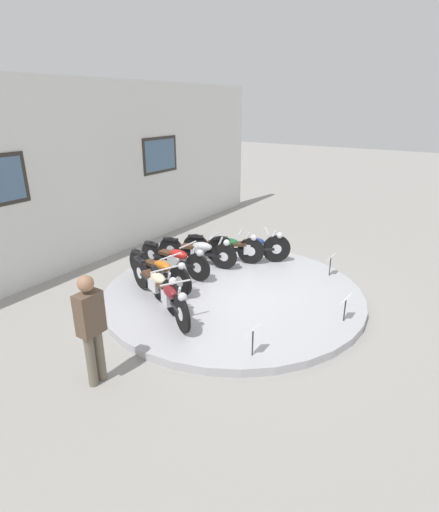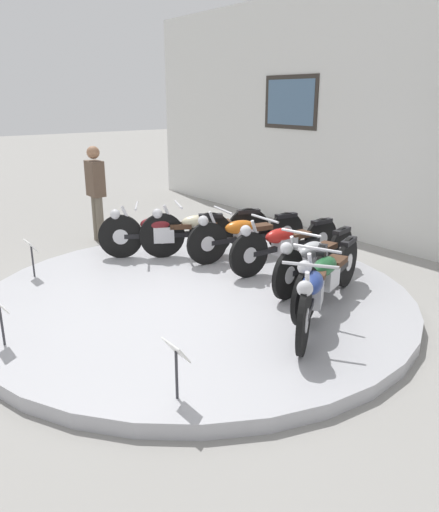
{
  "view_description": "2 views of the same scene",
  "coord_description": "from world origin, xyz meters",
  "px_view_note": "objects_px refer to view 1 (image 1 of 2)",
  "views": [
    {
      "loc": [
        -6.38,
        -3.81,
        3.77
      ],
      "look_at": [
        -0.14,
        0.24,
        0.89
      ],
      "focal_mm": 28.0,
      "sensor_mm": 36.0,
      "label": 1
    },
    {
      "loc": [
        4.77,
        -3.26,
        2.47
      ],
      "look_at": [
        0.08,
        0.3,
        0.58
      ],
      "focal_mm": 35.0,
      "sensor_mm": 36.0,
      "label": 2
    }
  ],
  "objects_px": {
    "motorcycle_orange": "(160,270)",
    "info_placard_front_left": "(253,334)",
    "motorcycle_cream": "(156,282)",
    "motorcycle_blue": "(250,247)",
    "motorcycle_maroon": "(169,295)",
    "visitor_standing": "(91,325)",
    "motorcycle_green": "(225,246)",
    "info_placard_front_centre": "(346,302)",
    "motorcycle_silver": "(199,250)",
    "motorcycle_red": "(175,258)",
    "info_placard_front_right": "(331,260)"
  },
  "relations": [
    {
      "from": "motorcycle_maroon",
      "to": "info_placard_front_right",
      "type": "relative_size",
      "value": 3.42
    },
    {
      "from": "motorcycle_orange",
      "to": "info_placard_front_left",
      "type": "xyz_separation_m",
      "value": [
        -1.1,
        -2.79,
        -0.01
      ]
    },
    {
      "from": "motorcycle_maroon",
      "to": "visitor_standing",
      "type": "distance_m",
      "value": 1.93
    },
    {
      "from": "motorcycle_orange",
      "to": "info_placard_front_centre",
      "type": "bearing_deg",
      "value": -79.35
    },
    {
      "from": "motorcycle_silver",
      "to": "info_placard_front_centre",
      "type": "distance_m",
      "value": 3.72
    },
    {
      "from": "motorcycle_blue",
      "to": "motorcycle_cream",
      "type": "bearing_deg",
      "value": 168.75
    },
    {
      "from": "info_placard_front_left",
      "to": "info_placard_front_right",
      "type": "height_order",
      "value": "same"
    },
    {
      "from": "motorcycle_silver",
      "to": "info_placard_front_centre",
      "type": "relative_size",
      "value": 3.76
    },
    {
      "from": "motorcycle_red",
      "to": "motorcycle_silver",
      "type": "relative_size",
      "value": 1.03
    },
    {
      "from": "motorcycle_maroon",
      "to": "motorcycle_cream",
      "type": "xyz_separation_m",
      "value": [
        0.28,
        0.55,
        0.01
      ]
    },
    {
      "from": "motorcycle_cream",
      "to": "motorcycle_blue",
      "type": "xyz_separation_m",
      "value": [
        2.73,
        -0.54,
        -0.0
      ]
    },
    {
      "from": "motorcycle_orange",
      "to": "motorcycle_red",
      "type": "height_order",
      "value": "same"
    },
    {
      "from": "motorcycle_cream",
      "to": "info_placard_front_right",
      "type": "distance_m",
      "value": 3.86
    },
    {
      "from": "motorcycle_green",
      "to": "info_placard_front_left",
      "type": "xyz_separation_m",
      "value": [
        -3.02,
        -2.41,
        -0.02
      ]
    },
    {
      "from": "info_placard_front_right",
      "to": "motorcycle_cream",
      "type": "bearing_deg",
      "value": 141.37
    },
    {
      "from": "motorcycle_blue",
      "to": "visitor_standing",
      "type": "height_order",
      "value": "visitor_standing"
    },
    {
      "from": "info_placard_front_right",
      "to": "visitor_standing",
      "type": "distance_m",
      "value": 5.44
    },
    {
      "from": "motorcycle_maroon",
      "to": "motorcycle_green",
      "type": "distance_m",
      "value": 2.78
    },
    {
      "from": "motorcycle_orange",
      "to": "motorcycle_blue",
      "type": "bearing_deg",
      "value": -22.82
    },
    {
      "from": "visitor_standing",
      "to": "motorcycle_red",
      "type": "bearing_deg",
      "value": 20.75
    },
    {
      "from": "motorcycle_red",
      "to": "motorcycle_cream",
      "type": "bearing_deg",
      "value": -157.14
    },
    {
      "from": "motorcycle_red",
      "to": "motorcycle_blue",
      "type": "relative_size",
      "value": 1.18
    },
    {
      "from": "motorcycle_cream",
      "to": "info_placard_front_left",
      "type": "relative_size",
      "value": 3.71
    },
    {
      "from": "motorcycle_red",
      "to": "info_placard_front_left",
      "type": "relative_size",
      "value": 3.85
    },
    {
      "from": "motorcycle_maroon",
      "to": "info_placard_front_right",
      "type": "bearing_deg",
      "value": -29.53
    },
    {
      "from": "motorcycle_blue",
      "to": "visitor_standing",
      "type": "distance_m",
      "value": 4.91
    },
    {
      "from": "motorcycle_cream",
      "to": "info_placard_front_right",
      "type": "relative_size",
      "value": 3.71
    },
    {
      "from": "motorcycle_orange",
      "to": "info_placard_front_left",
      "type": "bearing_deg",
      "value": -111.57
    },
    {
      "from": "motorcycle_orange",
      "to": "info_placard_front_left",
      "type": "relative_size",
      "value": 3.82
    },
    {
      "from": "motorcycle_orange",
      "to": "visitor_standing",
      "type": "distance_m",
      "value": 2.95
    },
    {
      "from": "motorcycle_blue",
      "to": "motorcycle_red",
      "type": "bearing_deg",
      "value": 144.88
    },
    {
      "from": "motorcycle_blue",
      "to": "info_placard_front_centre",
      "type": "xyz_separation_m",
      "value": [
        -1.51,
        -2.73,
        -0.03
      ]
    },
    {
      "from": "motorcycle_silver",
      "to": "motorcycle_blue",
      "type": "bearing_deg",
      "value": -48.5
    },
    {
      "from": "motorcycle_green",
      "to": "info_placard_front_left",
      "type": "height_order",
      "value": "motorcycle_green"
    },
    {
      "from": "motorcycle_blue",
      "to": "info_placard_front_left",
      "type": "distance_m",
      "value": 3.79
    },
    {
      "from": "motorcycle_green",
      "to": "visitor_standing",
      "type": "height_order",
      "value": "visitor_standing"
    },
    {
      "from": "info_placard_front_centre",
      "to": "motorcycle_blue",
      "type": "bearing_deg",
      "value": 61.12
    },
    {
      "from": "motorcycle_cream",
      "to": "motorcycle_silver",
      "type": "relative_size",
      "value": 0.99
    },
    {
      "from": "motorcycle_orange",
      "to": "info_placard_front_right",
      "type": "xyz_separation_m",
      "value": [
        2.48,
        -2.79,
        -0.01
      ]
    },
    {
      "from": "motorcycle_red",
      "to": "motorcycle_silver",
      "type": "xyz_separation_m",
      "value": [
        0.69,
        -0.14,
        -0.0
      ]
    },
    {
      "from": "motorcycle_blue",
      "to": "visitor_standing",
      "type": "xyz_separation_m",
      "value": [
        -4.88,
        -0.22,
        0.4
      ]
    },
    {
      "from": "motorcycle_cream",
      "to": "motorcycle_orange",
      "type": "relative_size",
      "value": 0.97
    },
    {
      "from": "info_placard_front_left",
      "to": "motorcycle_red",
      "type": "bearing_deg",
      "value": 58.58
    },
    {
      "from": "info_placard_front_left",
      "to": "info_placard_front_right",
      "type": "xyz_separation_m",
      "value": [
        3.58,
        0.0,
        0.0
      ]
    },
    {
      "from": "motorcycle_orange",
      "to": "info_placard_front_centre",
      "type": "height_order",
      "value": "motorcycle_orange"
    },
    {
      "from": "motorcycle_orange",
      "to": "motorcycle_blue",
      "type": "xyz_separation_m",
      "value": [
        2.19,
        -0.92,
        0.02
      ]
    },
    {
      "from": "motorcycle_green",
      "to": "motorcycle_blue",
      "type": "distance_m",
      "value": 0.61
    },
    {
      "from": "motorcycle_green",
      "to": "info_placard_front_left",
      "type": "relative_size",
      "value": 3.67
    },
    {
      "from": "motorcycle_silver",
      "to": "motorcycle_blue",
      "type": "height_order",
      "value": "motorcycle_blue"
    },
    {
      "from": "motorcycle_orange",
      "to": "info_placard_front_left",
      "type": "distance_m",
      "value": 3.0
    }
  ]
}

